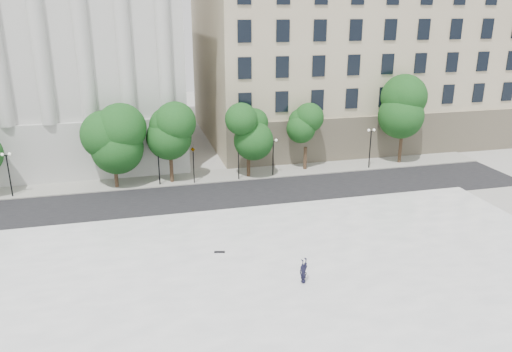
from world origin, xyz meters
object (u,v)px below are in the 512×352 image
object	(u,v)px
traffic_light_west	(193,147)
skateboard	(220,252)
traffic_light_east	(238,144)
person_lying	(303,280)

from	to	relation	value
traffic_light_west	skateboard	distance (m)	16.26
skateboard	traffic_light_west	bearing A→B (deg)	102.26
traffic_light_east	person_lying	size ratio (longest dim) A/B	2.61
traffic_light_east	person_lying	distance (m)	21.39
person_lying	skateboard	size ratio (longest dim) A/B	2.19
person_lying	skateboard	xyz separation A→B (m)	(-4.28, 5.22, -0.19)
traffic_light_west	person_lying	world-z (taller)	traffic_light_west
traffic_light_west	person_lying	distance (m)	21.74
traffic_light_east	skateboard	world-z (taller)	traffic_light_east
traffic_light_west	skateboard	xyz separation A→B (m)	(-0.31, -15.94, -3.22)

